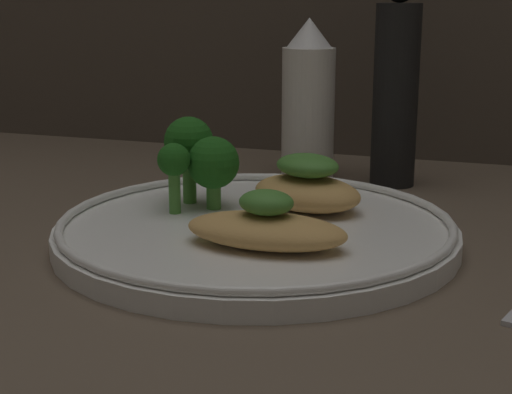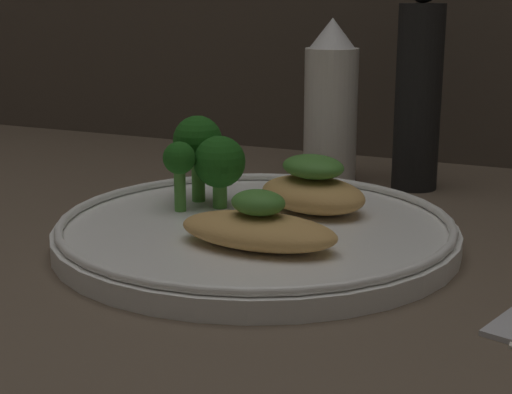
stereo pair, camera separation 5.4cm
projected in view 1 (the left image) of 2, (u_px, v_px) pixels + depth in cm
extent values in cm
cube|color=brown|center=(256.00, 250.00, 55.40)|extent=(180.00, 180.00, 1.00)
cylinder|color=white|center=(256.00, 234.00, 55.10)|extent=(28.22, 28.22, 1.40)
torus|color=white|center=(256.00, 220.00, 54.85)|extent=(27.62, 27.62, 0.60)
ellipsoid|color=tan|center=(266.00, 231.00, 49.90)|extent=(10.57, 5.33, 2.13)
ellipsoid|color=#478433|center=(266.00, 202.00, 49.43)|extent=(3.54, 2.84, 1.61)
ellipsoid|color=tan|center=(307.00, 193.00, 58.50)|extent=(10.28, 8.79, 2.51)
ellipsoid|color=#478433|center=(307.00, 165.00, 57.97)|extent=(6.01, 5.45, 1.70)
cylinder|color=#4C8E38|center=(214.00, 195.00, 58.75)|extent=(1.09, 1.09, 2.16)
sphere|color=#1E5B19|center=(213.00, 163.00, 58.13)|extent=(3.91, 3.91, 3.91)
cylinder|color=#4C8E38|center=(190.00, 181.00, 60.26)|extent=(1.03, 1.03, 3.49)
sphere|color=#1E5B19|center=(189.00, 141.00, 59.49)|extent=(3.78, 3.78, 3.78)
cylinder|color=#4C8E38|center=(175.00, 192.00, 57.40)|extent=(0.87, 0.87, 3.18)
sphere|color=#1E5B19|center=(174.00, 160.00, 56.78)|extent=(2.42, 2.42, 2.42)
cylinder|color=white|center=(308.00, 114.00, 73.28)|extent=(4.94, 4.94, 12.28)
cone|color=white|center=(309.00, 33.00, 71.38)|extent=(4.20, 4.20, 2.70)
cylinder|color=black|center=(395.00, 96.00, 70.30)|extent=(4.05, 4.05, 16.28)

